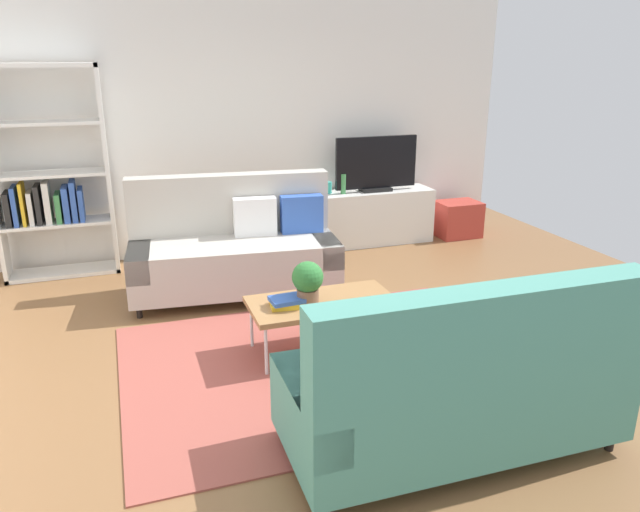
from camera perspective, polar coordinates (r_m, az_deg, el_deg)
ground_plane at (r=4.75m, az=0.08°, el=-8.73°), size 7.68×7.68×0.00m
wall_far at (r=6.97m, az=-7.62°, el=12.35°), size 6.40×0.12×2.90m
area_rug at (r=4.54m, az=0.47°, el=-10.03°), size 2.90×2.20×0.01m
couch_beige at (r=5.74m, az=-7.98°, el=0.78°), size 1.98×1.03×1.10m
couch_green at (r=3.49m, az=12.62°, el=-11.64°), size 1.91×0.86×1.10m
coffee_table at (r=4.56m, az=0.24°, el=-4.52°), size 1.10×0.56×0.42m
tv_console at (r=7.32m, az=5.11°, el=3.72°), size 1.40×0.44×0.64m
tv at (r=7.17m, az=5.32°, el=8.57°), size 1.00×0.20×0.64m
bookshelf at (r=6.62m, az=-24.14°, el=6.33°), size 1.10×0.36×2.10m
storage_trunk at (r=7.76m, az=12.85°, el=3.42°), size 0.52×0.40×0.44m
potted_plant at (r=4.42m, az=-1.17°, el=-2.36°), size 0.23×0.23×0.33m
table_book_0 at (r=4.44m, az=-3.14°, el=-4.53°), size 0.26×0.21×0.04m
table_book_1 at (r=4.43m, az=-3.15°, el=-4.12°), size 0.25×0.20×0.03m
vase_0 at (r=7.06m, az=0.70°, el=6.47°), size 0.10×0.10×0.13m
bottle_0 at (r=7.03m, az=2.21°, el=6.81°), size 0.06×0.06×0.23m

